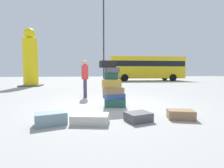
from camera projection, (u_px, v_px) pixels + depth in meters
name	position (u px, v px, depth m)	size (l,w,h in m)	color
ground_plane	(111.00, 105.00, 5.56)	(80.00, 80.00, 0.00)	#9E9E99
suitcase_tower	(113.00, 88.00, 5.32)	(0.85, 0.60, 1.47)	#26594C
suitcase_cream_upright_blue	(90.00, 119.00, 3.58)	(0.79, 0.44, 0.19)	beige
suitcase_charcoal_right_side	(138.00, 117.00, 3.74)	(0.53, 0.44, 0.20)	#4C4C51
suitcase_brown_behind_tower	(181.00, 114.00, 3.90)	(0.59, 0.36, 0.22)	olive
suitcase_slate_left_side	(51.00, 119.00, 3.47)	(0.63, 0.37, 0.26)	gray
person_bearded_onlooker	(85.00, 75.00, 7.29)	(0.30, 0.34, 1.64)	#3F334C
yellow_dummy_statue	(30.00, 60.00, 13.25)	(1.57, 1.57, 4.62)	yellow
parked_bus	(146.00, 67.00, 22.11)	(9.87, 3.25, 3.15)	yellow
lamp_post	(104.00, 28.00, 13.30)	(0.36, 0.36, 7.30)	#333338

